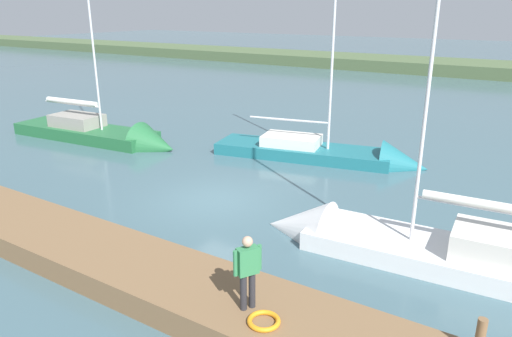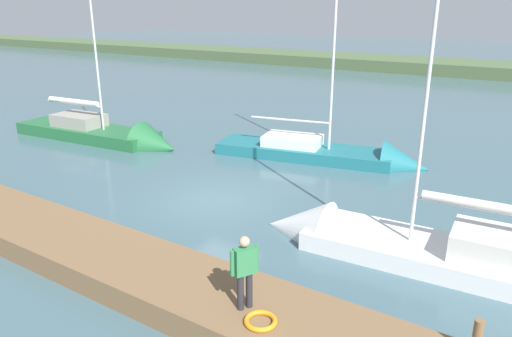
{
  "view_description": "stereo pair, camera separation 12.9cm",
  "coord_description": "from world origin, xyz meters",
  "px_view_note": "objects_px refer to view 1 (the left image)",
  "views": [
    {
      "loc": [
        -9.58,
        12.52,
        6.47
      ],
      "look_at": [
        -1.31,
        -0.55,
        1.26
      ],
      "focal_mm": 33.54,
      "sensor_mm": 36.0,
      "label": 1
    },
    {
      "loc": [
        -9.69,
        12.45,
        6.47
      ],
      "look_at": [
        -1.31,
        -0.55,
        1.26
      ],
      "focal_mm": 33.54,
      "sensor_mm": 36.0,
      "label": 2
    }
  ],
  "objects_px": {
    "sailboat_behind_pier": "(396,249)",
    "person_on_dock": "(248,268)",
    "life_ring_buoy": "(264,321)",
    "sailboat_near_dock": "(334,158)",
    "sailboat_outer_mooring": "(107,137)",
    "mooring_post_near": "(480,337)"
  },
  "relations": [
    {
      "from": "sailboat_near_dock",
      "to": "sailboat_outer_mooring",
      "type": "height_order",
      "value": "sailboat_near_dock"
    },
    {
      "from": "mooring_post_near",
      "to": "life_ring_buoy",
      "type": "distance_m",
      "value": 3.9
    },
    {
      "from": "life_ring_buoy",
      "to": "person_on_dock",
      "type": "height_order",
      "value": "person_on_dock"
    },
    {
      "from": "mooring_post_near",
      "to": "life_ring_buoy",
      "type": "height_order",
      "value": "mooring_post_near"
    },
    {
      "from": "sailboat_near_dock",
      "to": "sailboat_outer_mooring",
      "type": "distance_m",
      "value": 11.5
    },
    {
      "from": "life_ring_buoy",
      "to": "sailboat_near_dock",
      "type": "height_order",
      "value": "sailboat_near_dock"
    },
    {
      "from": "life_ring_buoy",
      "to": "person_on_dock",
      "type": "xyz_separation_m",
      "value": [
        0.54,
        -0.26,
        0.87
      ]
    },
    {
      "from": "mooring_post_near",
      "to": "sailboat_near_dock",
      "type": "distance_m",
      "value": 13.38
    },
    {
      "from": "person_on_dock",
      "to": "mooring_post_near",
      "type": "bearing_deg",
      "value": 43.37
    },
    {
      "from": "sailboat_near_dock",
      "to": "person_on_dock",
      "type": "bearing_deg",
      "value": -86.37
    },
    {
      "from": "sailboat_near_dock",
      "to": "person_on_dock",
      "type": "xyz_separation_m",
      "value": [
        -3.31,
        12.04,
        1.42
      ]
    },
    {
      "from": "life_ring_buoy",
      "to": "sailboat_near_dock",
      "type": "relative_size",
      "value": 0.06
    },
    {
      "from": "sailboat_outer_mooring",
      "to": "person_on_dock",
      "type": "xyz_separation_m",
      "value": [
        -14.35,
        8.8,
        1.32
      ]
    },
    {
      "from": "mooring_post_near",
      "to": "life_ring_buoy",
      "type": "relative_size",
      "value": 1.12
    },
    {
      "from": "sailboat_behind_pier",
      "to": "person_on_dock",
      "type": "height_order",
      "value": "sailboat_behind_pier"
    },
    {
      "from": "sailboat_near_dock",
      "to": "sailboat_behind_pier",
      "type": "bearing_deg",
      "value": -66.8
    },
    {
      "from": "sailboat_behind_pier",
      "to": "person_on_dock",
      "type": "relative_size",
      "value": 6.79
    },
    {
      "from": "sailboat_near_dock",
      "to": "person_on_dock",
      "type": "height_order",
      "value": "sailboat_near_dock"
    },
    {
      "from": "sailboat_near_dock",
      "to": "person_on_dock",
      "type": "relative_size",
      "value": 6.9
    },
    {
      "from": "sailboat_near_dock",
      "to": "life_ring_buoy",
      "type": "bearing_deg",
      "value": -84.35
    },
    {
      "from": "mooring_post_near",
      "to": "person_on_dock",
      "type": "height_order",
      "value": "person_on_dock"
    },
    {
      "from": "sailboat_behind_pier",
      "to": "person_on_dock",
      "type": "distance_m",
      "value": 5.47
    }
  ]
}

